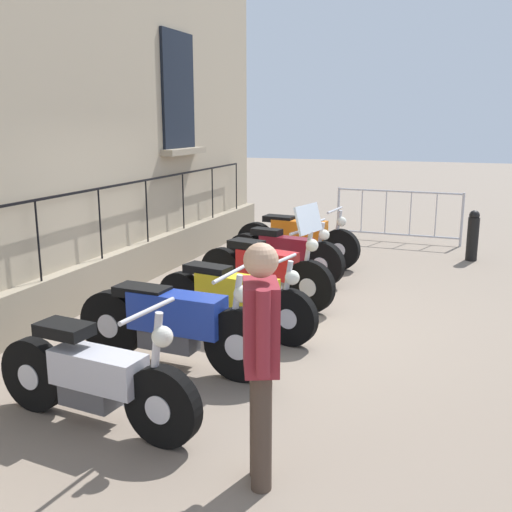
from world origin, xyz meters
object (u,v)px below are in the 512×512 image
(crowd_barrier, at_px, (398,214))
(motorcycle_silver, at_px, (96,379))
(motorcycle_maroon, at_px, (284,255))
(motorcycle_orange, at_px, (297,239))
(motorcycle_red, at_px, (266,270))
(motorcycle_blue, at_px, (174,324))
(bollard, at_px, (473,235))
(pedestrian_walking, at_px, (261,352))
(motorcycle_yellow, at_px, (234,299))

(crowd_barrier, bearing_deg, motorcycle_silver, -98.96)
(motorcycle_maroon, relative_size, crowd_barrier, 0.79)
(motorcycle_silver, xyz_separation_m, motorcycle_orange, (-0.03, 5.82, 0.04))
(motorcycle_red, bearing_deg, motorcycle_maroon, 95.73)
(motorcycle_blue, bearing_deg, bollard, 65.29)
(pedestrian_walking, bearing_deg, bollard, 80.26)
(motorcycle_red, xyz_separation_m, crowd_barrier, (1.13, 4.84, 0.11))
(motorcycle_blue, height_order, crowd_barrier, same)
(motorcycle_blue, xyz_separation_m, motorcycle_yellow, (0.19, 1.10, -0.03))
(motorcycle_silver, height_order, motorcycle_red, motorcycle_red)
(motorcycle_silver, xyz_separation_m, pedestrian_walking, (1.49, -0.26, 0.54))
(motorcycle_silver, relative_size, crowd_barrier, 0.78)
(motorcycle_maroon, xyz_separation_m, pedestrian_walking, (1.41, -5.00, 0.54))
(motorcycle_silver, relative_size, pedestrian_walking, 1.17)
(motorcycle_blue, relative_size, motorcycle_yellow, 1.04)
(motorcycle_silver, distance_m, motorcycle_orange, 5.82)
(motorcycle_maroon, bearing_deg, motorcycle_yellow, -86.41)
(motorcycle_yellow, bearing_deg, pedestrian_walking, -64.29)
(motorcycle_red, xyz_separation_m, motorcycle_maroon, (-0.12, 1.17, -0.05))
(motorcycle_orange, distance_m, crowd_barrier, 2.92)
(motorcycle_silver, bearing_deg, motorcycle_blue, 88.31)
(motorcycle_orange, relative_size, pedestrian_walking, 1.32)
(motorcycle_yellow, distance_m, crowd_barrier, 6.15)
(motorcycle_maroon, distance_m, pedestrian_walking, 5.22)
(bollard, height_order, pedestrian_walking, pedestrian_walking)
(motorcycle_blue, distance_m, bollard, 6.53)
(motorcycle_maroon, xyz_separation_m, crowd_barrier, (1.25, 3.67, 0.16))
(motorcycle_maroon, bearing_deg, bollard, 42.27)
(motorcycle_silver, bearing_deg, motorcycle_orange, 90.28)
(bollard, distance_m, pedestrian_walking, 7.57)
(motorcycle_orange, bearing_deg, motorcycle_blue, -89.18)
(crowd_barrier, relative_size, pedestrian_walking, 1.50)
(motorcycle_yellow, relative_size, pedestrian_walking, 1.25)
(motorcycle_yellow, height_order, motorcycle_red, motorcycle_red)
(motorcycle_silver, bearing_deg, motorcycle_yellow, 84.53)
(motorcycle_orange, bearing_deg, crowd_barrier, 62.39)
(motorcycle_yellow, relative_size, motorcycle_maroon, 1.06)
(motorcycle_silver, relative_size, motorcycle_blue, 0.89)
(motorcycle_silver, xyz_separation_m, bollard, (2.76, 7.18, 0.04))
(motorcycle_yellow, xyz_separation_m, motorcycle_orange, (-0.25, 3.46, 0.03))
(motorcycle_yellow, bearing_deg, motorcycle_blue, -99.71)
(motorcycle_silver, bearing_deg, pedestrian_walking, -9.93)
(motorcycle_yellow, height_order, pedestrian_walking, pedestrian_walking)
(motorcycle_silver, height_order, motorcycle_blue, motorcycle_silver)
(motorcycle_blue, height_order, pedestrian_walking, pedestrian_walking)
(motorcycle_yellow, height_order, bollard, motorcycle_yellow)
(bollard, bearing_deg, motorcycle_silver, -111.05)
(motorcycle_orange, bearing_deg, motorcycle_silver, -89.72)
(motorcycle_maroon, bearing_deg, pedestrian_walking, -74.25)
(motorcycle_red, relative_size, motorcycle_orange, 0.93)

